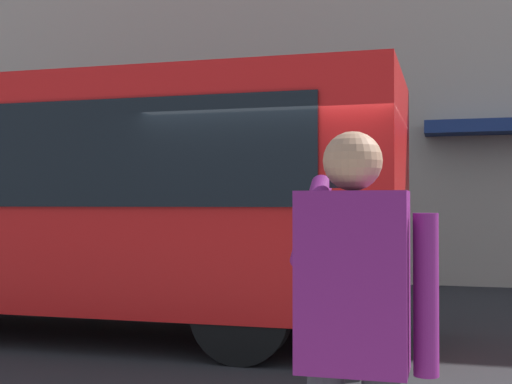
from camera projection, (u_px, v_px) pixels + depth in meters
The scene contains 3 objects.
ground_plane at pixel (286, 348), 7.51m from camera, with size 60.00×60.00×0.00m, color #232326.
red_bus at pixel (37, 196), 8.66m from camera, with size 9.05×2.54×3.08m.
pedestrian_photographer at pixel (354, 324), 2.52m from camera, with size 0.53×0.52×1.70m.
Camera 1 is at (-1.71, 7.35, 1.58)m, focal length 48.30 mm.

